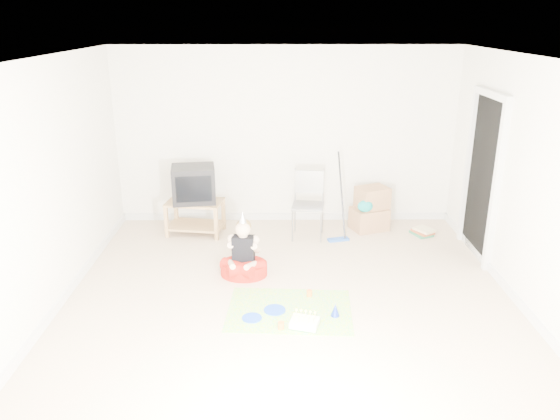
{
  "coord_description": "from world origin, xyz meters",
  "views": [
    {
      "loc": [
        -0.15,
        -5.42,
        2.98
      ],
      "look_at": [
        -0.1,
        0.4,
        0.9
      ],
      "focal_mm": 35.0,
      "sensor_mm": 36.0,
      "label": 1
    }
  ],
  "objects_px": {
    "birthday_cake": "(305,323)",
    "folding_chair": "(308,206)",
    "seated_woman": "(244,261)",
    "crt_tv": "(194,184)",
    "cardboard_boxes": "(370,209)",
    "tv_stand": "(195,214)"
  },
  "relations": [
    {
      "from": "birthday_cake",
      "to": "folding_chair",
      "type": "bearing_deg",
      "value": 86.14
    },
    {
      "from": "seated_woman",
      "to": "folding_chair",
      "type": "bearing_deg",
      "value": 54.77
    },
    {
      "from": "crt_tv",
      "to": "cardboard_boxes",
      "type": "xyz_separation_m",
      "value": [
        2.54,
        0.15,
        -0.44
      ]
    },
    {
      "from": "crt_tv",
      "to": "folding_chair",
      "type": "xyz_separation_m",
      "value": [
        1.61,
        -0.16,
        -0.27
      ]
    },
    {
      "from": "crt_tv",
      "to": "cardboard_boxes",
      "type": "distance_m",
      "value": 2.58
    },
    {
      "from": "tv_stand",
      "to": "crt_tv",
      "type": "distance_m",
      "value": 0.46
    },
    {
      "from": "crt_tv",
      "to": "cardboard_boxes",
      "type": "bearing_deg",
      "value": -4.84
    },
    {
      "from": "tv_stand",
      "to": "cardboard_boxes",
      "type": "distance_m",
      "value": 2.54
    },
    {
      "from": "folding_chair",
      "to": "seated_woman",
      "type": "bearing_deg",
      "value": -125.23
    },
    {
      "from": "crt_tv",
      "to": "birthday_cake",
      "type": "relative_size",
      "value": 1.81
    },
    {
      "from": "crt_tv",
      "to": "seated_woman",
      "type": "xyz_separation_m",
      "value": [
        0.77,
        -1.35,
        -0.56
      ]
    },
    {
      "from": "crt_tv",
      "to": "birthday_cake",
      "type": "xyz_separation_m",
      "value": [
        1.45,
        -2.55,
        -0.7
      ]
    },
    {
      "from": "folding_chair",
      "to": "seated_woman",
      "type": "xyz_separation_m",
      "value": [
        -0.84,
        -1.19,
        -0.29
      ]
    },
    {
      "from": "tv_stand",
      "to": "crt_tv",
      "type": "xyz_separation_m",
      "value": [
        0.0,
        0.0,
        0.46
      ]
    },
    {
      "from": "tv_stand",
      "to": "folding_chair",
      "type": "distance_m",
      "value": 1.63
    },
    {
      "from": "crt_tv",
      "to": "folding_chair",
      "type": "height_order",
      "value": "crt_tv"
    },
    {
      "from": "crt_tv",
      "to": "birthday_cake",
      "type": "height_order",
      "value": "crt_tv"
    },
    {
      "from": "birthday_cake",
      "to": "cardboard_boxes",
      "type": "bearing_deg",
      "value": 67.92
    },
    {
      "from": "seated_woman",
      "to": "birthday_cake",
      "type": "xyz_separation_m",
      "value": [
        0.68,
        -1.2,
        -0.14
      ]
    },
    {
      "from": "folding_chair",
      "to": "cardboard_boxes",
      "type": "distance_m",
      "value": 1.0
    },
    {
      "from": "tv_stand",
      "to": "cardboard_boxes",
      "type": "relative_size",
      "value": 1.34
    },
    {
      "from": "folding_chair",
      "to": "cardboard_boxes",
      "type": "bearing_deg",
      "value": 18.33
    }
  ]
}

